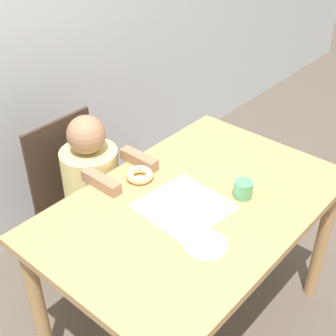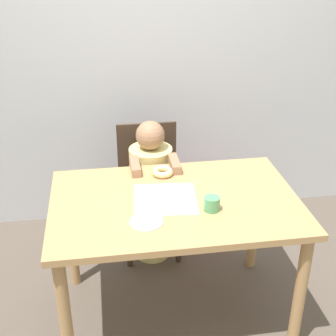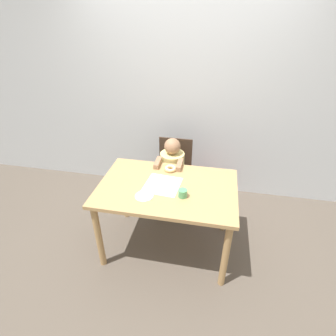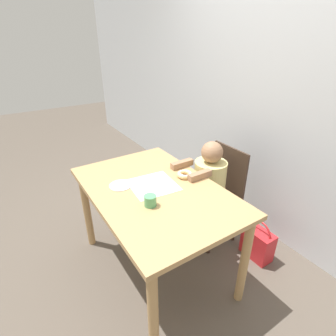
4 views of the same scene
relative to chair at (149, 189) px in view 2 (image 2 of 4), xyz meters
name	(u,v)px [view 2 (image 2 of 4)]	position (x,y,z in m)	size (l,w,h in m)	color
ground_plane	(174,312)	(0.06, -0.68, -0.45)	(12.00, 12.00, 0.00)	brown
wall_back	(148,51)	(0.06, 0.47, 0.80)	(8.00, 0.05, 2.50)	silver
dining_table	(175,217)	(0.06, -0.68, 0.21)	(1.26, 0.83, 0.76)	tan
chair	(149,189)	(0.00, 0.00, 0.00)	(0.39, 0.37, 0.87)	#38281E
child_figure	(151,193)	(0.00, -0.11, 0.03)	(0.28, 0.44, 0.97)	#E0D17F
donut	(163,172)	(0.03, -0.40, 0.33)	(0.12, 0.12, 0.04)	#DBB270
napkin	(165,199)	(0.01, -0.66, 0.31)	(0.34, 0.34, 0.00)	white
handbag	(205,214)	(0.42, 0.11, -0.31)	(0.26, 0.14, 0.37)	red
cup	(212,204)	(0.22, -0.80, 0.35)	(0.08, 0.08, 0.07)	#519E66
plate	(146,222)	(-0.11, -0.86, 0.31)	(0.16, 0.16, 0.01)	silver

